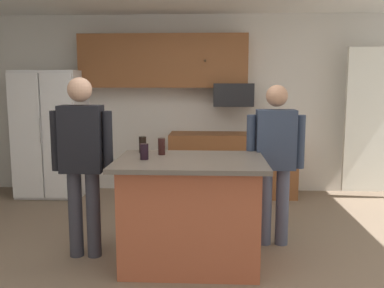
{
  "coord_description": "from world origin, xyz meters",
  "views": [
    {
      "loc": [
        0.3,
        -3.55,
        1.64
      ],
      "look_at": [
        0.11,
        0.41,
        1.05
      ],
      "focal_mm": 39.58,
      "sensor_mm": 36.0,
      "label": 1
    }
  ],
  "objects_px": {
    "refrigerator": "(52,134)",
    "glass_stout_tall": "(144,152)",
    "glass_pilsner": "(143,145)",
    "kitchen_island": "(190,211)",
    "person_elder_center": "(275,155)",
    "person_host_foreground": "(82,155)",
    "microwave_over_range": "(233,95)",
    "tumbler_amber": "(162,146)"
  },
  "relations": [
    {
      "from": "refrigerator",
      "to": "glass_stout_tall",
      "type": "xyz_separation_m",
      "value": [
        1.71,
        -2.3,
        0.13
      ]
    },
    {
      "from": "refrigerator",
      "to": "glass_pilsner",
      "type": "xyz_separation_m",
      "value": [
        1.64,
        -1.96,
        0.14
      ]
    },
    {
      "from": "kitchen_island",
      "to": "person_elder_center",
      "type": "bearing_deg",
      "value": 30.91
    },
    {
      "from": "kitchen_island",
      "to": "person_host_foreground",
      "type": "height_order",
      "value": "person_host_foreground"
    },
    {
      "from": "microwave_over_range",
      "to": "tumbler_amber",
      "type": "relative_size",
      "value": 3.61
    },
    {
      "from": "kitchen_island",
      "to": "tumbler_amber",
      "type": "relative_size",
      "value": 8.45
    },
    {
      "from": "glass_stout_tall",
      "to": "microwave_over_range",
      "type": "bearing_deg",
      "value": 69.82
    },
    {
      "from": "person_elder_center",
      "to": "glass_pilsner",
      "type": "bearing_deg",
      "value": -23.24
    },
    {
      "from": "refrigerator",
      "to": "glass_pilsner",
      "type": "distance_m",
      "value": 2.56
    },
    {
      "from": "person_host_foreground",
      "to": "glass_pilsner",
      "type": "height_order",
      "value": "person_host_foreground"
    },
    {
      "from": "person_elder_center",
      "to": "tumbler_amber",
      "type": "distance_m",
      "value": 1.13
    },
    {
      "from": "person_elder_center",
      "to": "glass_stout_tall",
      "type": "distance_m",
      "value": 1.33
    },
    {
      "from": "glass_pilsner",
      "to": "tumbler_amber",
      "type": "xyz_separation_m",
      "value": [
        0.19,
        -0.1,
        -0.0
      ]
    },
    {
      "from": "refrigerator",
      "to": "glass_pilsner",
      "type": "height_order",
      "value": "refrigerator"
    },
    {
      "from": "kitchen_island",
      "to": "glass_pilsner",
      "type": "distance_m",
      "value": 0.79
    },
    {
      "from": "microwave_over_range",
      "to": "person_host_foreground",
      "type": "relative_size",
      "value": 0.33
    },
    {
      "from": "glass_stout_tall",
      "to": "person_elder_center",
      "type": "bearing_deg",
      "value": 22.86
    },
    {
      "from": "person_elder_center",
      "to": "glass_stout_tall",
      "type": "xyz_separation_m",
      "value": [
        -1.22,
        -0.51,
        0.11
      ]
    },
    {
      "from": "microwave_over_range",
      "to": "glass_pilsner",
      "type": "bearing_deg",
      "value": -114.76
    },
    {
      "from": "person_elder_center",
      "to": "person_host_foreground",
      "type": "height_order",
      "value": "person_host_foreground"
    },
    {
      "from": "kitchen_island",
      "to": "tumbler_amber",
      "type": "distance_m",
      "value": 0.66
    },
    {
      "from": "refrigerator",
      "to": "kitchen_island",
      "type": "bearing_deg",
      "value": -47.11
    },
    {
      "from": "microwave_over_range",
      "to": "person_elder_center",
      "type": "distance_m",
      "value": 2.01
    },
    {
      "from": "kitchen_island",
      "to": "person_elder_center",
      "type": "xyz_separation_m",
      "value": [
        0.81,
        0.49,
        0.44
      ]
    },
    {
      "from": "kitchen_island",
      "to": "tumbler_amber",
      "type": "height_order",
      "value": "tumbler_amber"
    },
    {
      "from": "person_elder_center",
      "to": "person_host_foreground",
      "type": "distance_m",
      "value": 1.85
    },
    {
      "from": "person_host_foreground",
      "to": "glass_pilsner",
      "type": "xyz_separation_m",
      "value": [
        0.52,
        0.21,
        0.07
      ]
    },
    {
      "from": "microwave_over_range",
      "to": "person_elder_center",
      "type": "bearing_deg",
      "value": -80.24
    },
    {
      "from": "refrigerator",
      "to": "person_elder_center",
      "type": "height_order",
      "value": "refrigerator"
    },
    {
      "from": "person_elder_center",
      "to": "microwave_over_range",
      "type": "bearing_deg",
      "value": -111.15
    },
    {
      "from": "refrigerator",
      "to": "glass_stout_tall",
      "type": "distance_m",
      "value": 2.87
    },
    {
      "from": "person_elder_center",
      "to": "tumbler_amber",
      "type": "height_order",
      "value": "person_elder_center"
    },
    {
      "from": "microwave_over_range",
      "to": "glass_stout_tall",
      "type": "relative_size",
      "value": 4.06
    },
    {
      "from": "microwave_over_range",
      "to": "person_host_foreground",
      "type": "xyz_separation_m",
      "value": [
        -1.48,
        -2.29,
        -0.48
      ]
    },
    {
      "from": "microwave_over_range",
      "to": "tumbler_amber",
      "type": "distance_m",
      "value": 2.34
    },
    {
      "from": "glass_pilsner",
      "to": "glass_stout_tall",
      "type": "height_order",
      "value": "glass_pilsner"
    },
    {
      "from": "person_elder_center",
      "to": "glass_pilsner",
      "type": "relative_size",
      "value": 10.23
    },
    {
      "from": "tumbler_amber",
      "to": "glass_stout_tall",
      "type": "distance_m",
      "value": 0.27
    },
    {
      "from": "person_host_foreground",
      "to": "kitchen_island",
      "type": "bearing_deg",
      "value": 0.0
    },
    {
      "from": "kitchen_island",
      "to": "microwave_over_range",
      "type": "bearing_deg",
      "value": 78.53
    },
    {
      "from": "person_host_foreground",
      "to": "refrigerator",
      "type": "bearing_deg",
      "value": 123.2
    },
    {
      "from": "kitchen_island",
      "to": "glass_stout_tall",
      "type": "xyz_separation_m",
      "value": [
        -0.4,
        -0.03,
        0.54
      ]
    }
  ]
}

